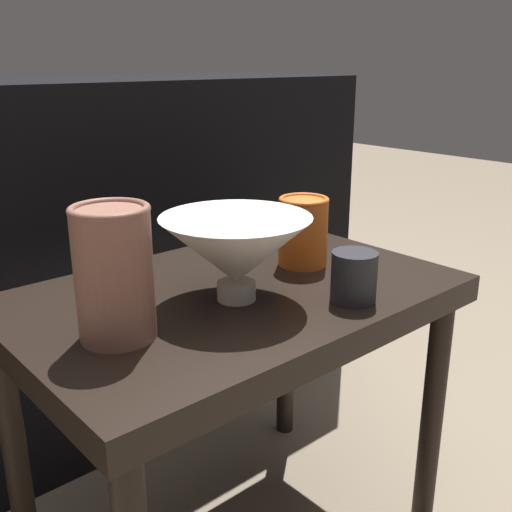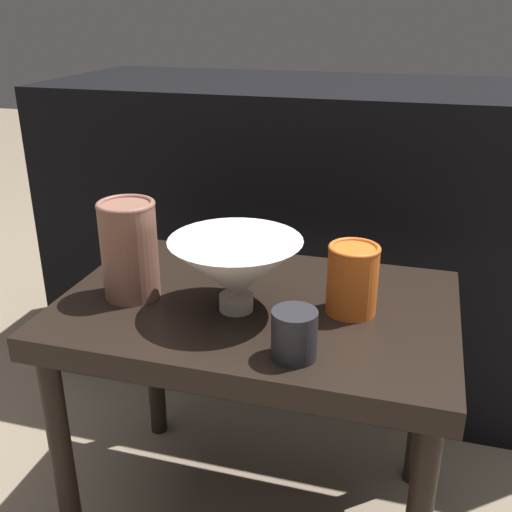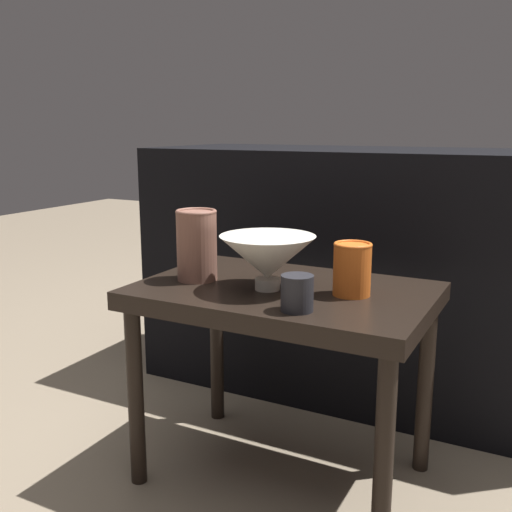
{
  "view_description": "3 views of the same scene",
  "coord_description": "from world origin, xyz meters",
  "px_view_note": "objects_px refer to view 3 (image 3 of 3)",
  "views": [
    {
      "loc": [
        -0.51,
        -0.63,
        0.77
      ],
      "look_at": [
        -0.01,
        -0.06,
        0.52
      ],
      "focal_mm": 42.0,
      "sensor_mm": 36.0,
      "label": 1
    },
    {
      "loc": [
        0.24,
        -0.83,
        0.9
      ],
      "look_at": [
        0.01,
        -0.03,
        0.55
      ],
      "focal_mm": 42.0,
      "sensor_mm": 36.0,
      "label": 2
    },
    {
      "loc": [
        0.53,
        -1.15,
        0.8
      ],
      "look_at": [
        -0.05,
        -0.03,
        0.52
      ],
      "focal_mm": 42.0,
      "sensor_mm": 36.0,
      "label": 3
    }
  ],
  "objects_px": {
    "vase_textured_left": "(197,244)",
    "bowl": "(268,258)",
    "vase_colorful_right": "(352,268)",
    "cup": "(297,293)"
  },
  "relations": [
    {
      "from": "vase_textured_left",
      "to": "cup",
      "type": "distance_m",
      "value": 0.32
    },
    {
      "from": "vase_textured_left",
      "to": "bowl",
      "type": "bearing_deg",
      "value": -0.95
    },
    {
      "from": "vase_colorful_right",
      "to": "vase_textured_left",
      "type": "bearing_deg",
      "value": -173.56
    },
    {
      "from": "cup",
      "to": "vase_textured_left",
      "type": "bearing_deg",
      "value": 159.29
    },
    {
      "from": "cup",
      "to": "vase_colorful_right",
      "type": "bearing_deg",
      "value": 69.51
    },
    {
      "from": "bowl",
      "to": "vase_colorful_right",
      "type": "bearing_deg",
      "value": 13.89
    },
    {
      "from": "bowl",
      "to": "cup",
      "type": "height_order",
      "value": "bowl"
    },
    {
      "from": "cup",
      "to": "bowl",
      "type": "bearing_deg",
      "value": 136.91
    },
    {
      "from": "vase_colorful_right",
      "to": "cup",
      "type": "distance_m",
      "value": 0.16
    },
    {
      "from": "vase_textured_left",
      "to": "cup",
      "type": "xyz_separation_m",
      "value": [
        0.3,
        -0.11,
        -0.05
      ]
    }
  ]
}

